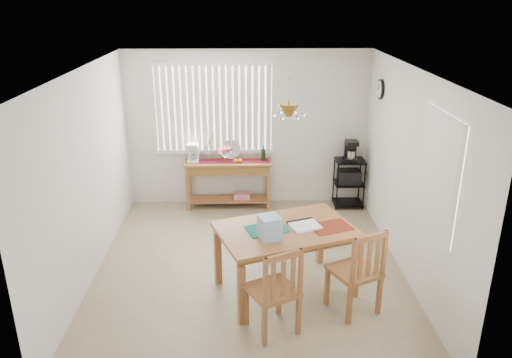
{
  "coord_description": "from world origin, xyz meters",
  "views": [
    {
      "loc": [
        -0.06,
        -5.8,
        3.45
      ],
      "look_at": [
        0.1,
        0.55,
        1.05
      ],
      "focal_mm": 35.0,
      "sensor_mm": 36.0,
      "label": 1
    }
  ],
  "objects_px": {
    "cart_items": "(351,151)",
    "chair_left": "(275,291)",
    "sideboard": "(229,173)",
    "dining_table": "(286,235)",
    "chair_right": "(357,272)",
    "wire_cart": "(349,178)"
  },
  "relations": [
    {
      "from": "dining_table",
      "to": "chair_right",
      "type": "bearing_deg",
      "value": -31.26
    },
    {
      "from": "sideboard",
      "to": "dining_table",
      "type": "height_order",
      "value": "dining_table"
    },
    {
      "from": "cart_items",
      "to": "chair_left",
      "type": "xyz_separation_m",
      "value": [
        -1.45,
        -3.35,
        -0.47
      ]
    },
    {
      "from": "cart_items",
      "to": "dining_table",
      "type": "distance_m",
      "value": 2.85
    },
    {
      "from": "wire_cart",
      "to": "cart_items",
      "type": "distance_m",
      "value": 0.49
    },
    {
      "from": "dining_table",
      "to": "sideboard",
      "type": "bearing_deg",
      "value": 106.13
    },
    {
      "from": "cart_items",
      "to": "dining_table",
      "type": "bearing_deg",
      "value": -116.68
    },
    {
      "from": "chair_right",
      "to": "wire_cart",
      "type": "bearing_deg",
      "value": 80.34
    },
    {
      "from": "wire_cart",
      "to": "cart_items",
      "type": "relative_size",
      "value": 2.43
    },
    {
      "from": "sideboard",
      "to": "chair_left",
      "type": "relative_size",
      "value": 1.38
    },
    {
      "from": "sideboard",
      "to": "dining_table",
      "type": "bearing_deg",
      "value": -73.87
    },
    {
      "from": "sideboard",
      "to": "chair_right",
      "type": "distance_m",
      "value": 3.38
    },
    {
      "from": "wire_cart",
      "to": "cart_items",
      "type": "height_order",
      "value": "cart_items"
    },
    {
      "from": "sideboard",
      "to": "chair_left",
      "type": "bearing_deg",
      "value": -80.51
    },
    {
      "from": "dining_table",
      "to": "chair_right",
      "type": "relative_size",
      "value": 1.71
    },
    {
      "from": "chair_right",
      "to": "dining_table",
      "type": "bearing_deg",
      "value": 148.74
    },
    {
      "from": "wire_cart",
      "to": "sideboard",
      "type": "bearing_deg",
      "value": 179.18
    },
    {
      "from": "cart_items",
      "to": "chair_left",
      "type": "bearing_deg",
      "value": -113.45
    },
    {
      "from": "sideboard",
      "to": "dining_table",
      "type": "xyz_separation_m",
      "value": [
        0.74,
        -2.56,
        0.14
      ]
    },
    {
      "from": "cart_items",
      "to": "chair_left",
      "type": "height_order",
      "value": "cart_items"
    },
    {
      "from": "dining_table",
      "to": "cart_items",
      "type": "bearing_deg",
      "value": 63.32
    },
    {
      "from": "sideboard",
      "to": "chair_left",
      "type": "height_order",
      "value": "chair_left"
    }
  ]
}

